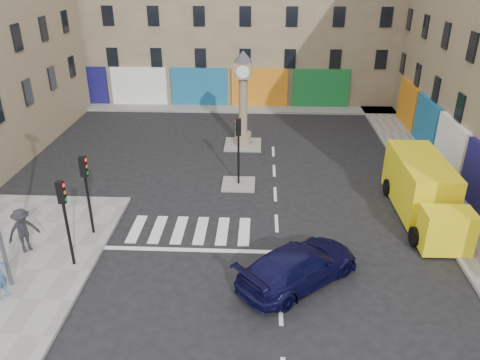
# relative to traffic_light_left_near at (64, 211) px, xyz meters

# --- Properties ---
(ground) EXTENTS (120.00, 120.00, 0.00)m
(ground) POSITION_rel_traffic_light_left_near_xyz_m (8.30, -0.20, -2.62)
(ground) COLOR black
(ground) RESTS_ON ground
(sidewalk_right) EXTENTS (2.60, 30.00, 0.15)m
(sidewalk_right) POSITION_rel_traffic_light_left_near_xyz_m (17.00, 9.80, -2.55)
(sidewalk_right) COLOR gray
(sidewalk_right) RESTS_ON ground
(sidewalk_far) EXTENTS (32.00, 2.40, 0.15)m
(sidewalk_far) POSITION_rel_traffic_light_left_near_xyz_m (4.30, 22.00, -2.55)
(sidewalk_far) COLOR gray
(sidewalk_far) RESTS_ON ground
(island_near) EXTENTS (1.80, 1.80, 0.12)m
(island_near) POSITION_rel_traffic_light_left_near_xyz_m (6.30, 7.80, -2.56)
(island_near) COLOR gray
(island_near) RESTS_ON ground
(island_far) EXTENTS (2.40, 2.40, 0.12)m
(island_far) POSITION_rel_traffic_light_left_near_xyz_m (6.30, 13.80, -2.56)
(island_far) COLOR gray
(island_far) RESTS_ON ground
(traffic_light_left_near) EXTENTS (0.28, 0.22, 3.70)m
(traffic_light_left_near) POSITION_rel_traffic_light_left_near_xyz_m (0.00, 0.00, 0.00)
(traffic_light_left_near) COLOR black
(traffic_light_left_near) RESTS_ON sidewalk_left
(traffic_light_left_far) EXTENTS (0.28, 0.22, 3.70)m
(traffic_light_left_far) POSITION_rel_traffic_light_left_near_xyz_m (0.00, 2.40, 0.00)
(traffic_light_left_far) COLOR black
(traffic_light_left_far) RESTS_ON sidewalk_left
(traffic_light_island) EXTENTS (0.28, 0.22, 3.70)m
(traffic_light_island) POSITION_rel_traffic_light_left_near_xyz_m (6.30, 7.80, -0.03)
(traffic_light_island) COLOR black
(traffic_light_island) RESTS_ON island_near
(clock_pillar) EXTENTS (1.20, 1.20, 6.10)m
(clock_pillar) POSITION_rel_traffic_light_left_near_xyz_m (6.30, 13.80, 0.93)
(clock_pillar) COLOR #8D785C
(clock_pillar) RESTS_ON island_far
(navy_sedan) EXTENTS (5.39, 5.09, 1.53)m
(navy_sedan) POSITION_rel_traffic_light_left_near_xyz_m (9.02, -0.54, -1.86)
(navy_sedan) COLOR black
(navy_sedan) RESTS_ON ground
(yellow_van) EXTENTS (2.48, 7.20, 2.61)m
(yellow_van) POSITION_rel_traffic_light_left_near_xyz_m (15.30, 5.01, -1.32)
(yellow_van) COLOR yellow
(yellow_van) RESTS_ON ground
(pedestrian_dark) EXTENTS (1.43, 1.43, 1.99)m
(pedestrian_dark) POSITION_rel_traffic_light_left_near_xyz_m (-2.31, 0.83, -1.48)
(pedestrian_dark) COLOR black
(pedestrian_dark) RESTS_ON sidewalk_left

